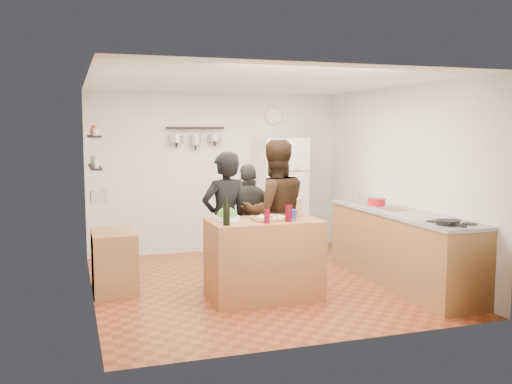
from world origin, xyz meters
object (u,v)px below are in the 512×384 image
object	(u,v)px
fridge	(280,195)
skillet	(448,222)
person_left	(225,221)
salad_bowl	(227,219)
red_bowl	(376,202)
salt_canister	(293,215)
prep_island	(264,259)
wine_bottle	(226,215)
person_back	(249,221)
person_center	(275,213)
counter_run	(401,248)
wall_clock	(274,116)
side_table	(114,261)
pepper_mill	(299,209)

from	to	relation	value
fridge	skillet	bearing A→B (deg)	-78.94
person_left	fridge	distance (m)	2.29
salad_bowl	red_bowl	size ratio (longest dim) A/B	1.20
skillet	red_bowl	distance (m)	1.58
salad_bowl	red_bowl	world-z (taller)	red_bowl
salt_canister	red_bowl	xyz separation A→B (m)	(1.48, 0.71, -0.00)
red_bowl	salad_bowl	bearing A→B (deg)	-166.15
prep_island	person_left	world-z (taller)	person_left
wine_bottle	person_back	bearing A→B (deg)	61.97
person_center	salad_bowl	bearing A→B (deg)	34.25
counter_run	wall_clock	distance (m)	3.22
person_back	counter_run	xyz separation A→B (m)	(1.70, -0.93, -0.29)
person_back	side_table	bearing A→B (deg)	5.18
counter_run	prep_island	bearing A→B (deg)	-178.60
skillet	fridge	world-z (taller)	fridge
person_left	prep_island	bearing A→B (deg)	105.73
counter_run	wall_clock	size ratio (longest dim) A/B	8.77
person_back	wall_clock	distance (m)	2.40
pepper_mill	side_table	xyz separation A→B (m)	(-2.06, 0.78, -0.64)
person_center	counter_run	world-z (taller)	person_center
red_bowl	fridge	world-z (taller)	fridge
pepper_mill	person_left	xyz separation A→B (m)	(-0.77, 0.48, -0.17)
pepper_mill	fridge	size ratio (longest dim) A/B	0.10
red_bowl	person_back	bearing A→B (deg)	166.97
wine_bottle	person_left	bearing A→B (deg)	76.14
salt_canister	wall_clock	bearing A→B (deg)	74.33
wine_bottle	red_bowl	size ratio (longest dim) A/B	0.97
pepper_mill	salt_canister	distance (m)	0.23
salt_canister	pepper_mill	bearing A→B (deg)	48.58
person_back	skillet	distance (m)	2.53
salad_bowl	counter_run	xyz separation A→B (m)	(2.25, -0.01, -0.49)
counter_run	side_table	world-z (taller)	counter_run
person_left	red_bowl	world-z (taller)	person_left
red_bowl	person_center	bearing A→B (deg)	-176.52
prep_island	red_bowl	distance (m)	1.95
salad_bowl	prep_island	bearing A→B (deg)	-6.79
wine_bottle	counter_run	size ratio (longest dim) A/B	0.09
salad_bowl	wall_clock	world-z (taller)	wall_clock
pepper_mill	side_table	size ratio (longest dim) A/B	0.23
person_left	counter_run	size ratio (longest dim) A/B	0.63
wall_clock	salad_bowl	bearing A→B (deg)	-119.81
salad_bowl	person_left	distance (m)	0.50
salad_bowl	person_center	distance (m)	0.86
person_back	wall_clock	size ratio (longest dim) A/B	4.95
skillet	fridge	distance (m)	3.39
fridge	pepper_mill	bearing A→B (deg)	-105.44
person_left	wall_clock	world-z (taller)	wall_clock
counter_run	side_table	size ratio (longest dim) A/B	3.29
person_back	skillet	bearing A→B (deg)	129.72
salad_bowl	person_back	distance (m)	1.10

